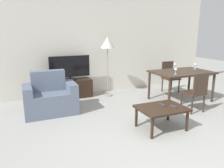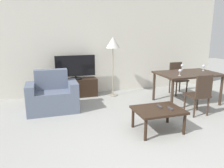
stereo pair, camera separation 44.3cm
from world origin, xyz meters
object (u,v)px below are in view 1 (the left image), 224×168
floor_lamp (108,45)px  wine_glass_right (175,65)px  wine_glass_left (176,70)px  tv_stand (71,89)px  remote_secondary (173,106)px  dining_chair_near (196,91)px  wine_glass_center (195,65)px  dining_table (181,75)px  dining_chair_far (169,75)px  tv (70,68)px  coffee_table (162,110)px  remote_primary (162,105)px  armchair (50,98)px

floor_lamp → wine_glass_right: 1.83m
wine_glass_left → tv_stand: bearing=143.1°
remote_secondary → dining_chair_near: bearing=25.8°
wine_glass_center → remote_secondary: bearing=-142.1°
dining_table → wine_glass_right: (0.08, 0.36, 0.18)m
tv_stand → wine_glass_center: 3.29m
dining_chair_far → remote_secondary: dining_chair_far is taller
dining_chair_far → floor_lamp: bearing=169.8°
tv → wine_glass_right: tv is taller
coffee_table → remote_secondary: remote_secondary is taller
dining_table → dining_chair_far: size_ratio=1.65×
dining_table → floor_lamp: size_ratio=0.91×
dining_chair_far → wine_glass_right: size_ratio=5.89×
tv_stand → remote_primary: 2.66m
dining_chair_far → remote_primary: bearing=-130.4°
remote_secondary → wine_glass_left: wine_glass_left is taller
tv_stand → wine_glass_center: bearing=-21.4°
remote_primary → wine_glass_center: wine_glass_center is taller
coffee_table → dining_table: bearing=39.8°
floor_lamp → remote_secondary: bearing=-82.9°
dining_table → wine_glass_left: bearing=-147.9°
tv_stand → remote_secondary: tv_stand is taller
armchair → wine_glass_right: (3.18, -0.02, 0.52)m
coffee_table → dining_table: dining_table is taller
armchair → dining_chair_far: 3.38m
dining_table → dining_chair_far: 0.83m
dining_chair_far → wine_glass_right: wine_glass_right is taller
remote_primary → wine_glass_right: bearing=45.6°
dining_table → wine_glass_left: 0.49m
tv_stand → remote_secondary: size_ratio=7.22×
remote_primary → wine_glass_left: 1.36m
floor_lamp → dining_table: bearing=-35.8°
remote_primary → remote_secondary: 0.19m
coffee_table → dining_table: 1.86m
remote_primary → wine_glass_left: (0.96, 0.86, 0.43)m
remote_secondary → dining_chair_far: bearing=54.0°
wine_glass_left → dining_chair_near: bearing=-75.9°
armchair → dining_chair_near: 3.08m
dining_chair_far → wine_glass_right: (-0.17, -0.42, 0.37)m
dining_chair_near → tv: bearing=136.6°
armchair → remote_primary: size_ratio=7.06×
armchair → tv_stand: size_ratio=0.98×
dining_chair_far → tv: bearing=168.7°
floor_lamp → wine_glass_center: floor_lamp is taller
armchair → tv_stand: armchair is taller
tv_stand → dining_chair_near: size_ratio=1.26×
dining_table → remote_secondary: (-1.22, -1.24, -0.25)m
armchair → dining_chair_near: size_ratio=1.23×
tv_stand → tv: tv is taller
tv → dining_chair_near: size_ratio=1.20×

